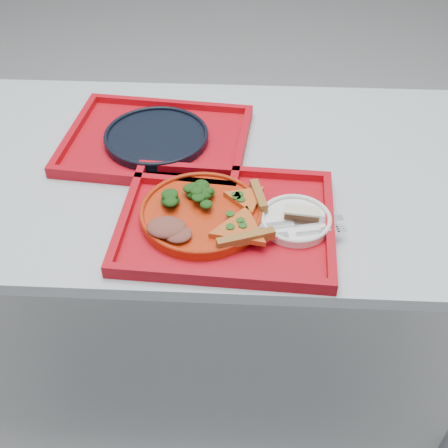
{
  "coord_description": "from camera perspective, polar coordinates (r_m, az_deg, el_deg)",
  "views": [
    {
      "loc": [
        0.12,
        -1.09,
        1.57
      ],
      "look_at": [
        0.08,
        -0.24,
        0.78
      ],
      "focal_mm": 45.0,
      "sensor_mm": 36.0,
      "label": 1
    }
  ],
  "objects": [
    {
      "name": "ground",
      "position": [
        1.91,
        -1.95,
        -12.39
      ],
      "size": [
        10.0,
        10.0,
        0.0
      ],
      "primitive_type": "plane",
      "color": "#93959B",
      "rests_on": "ground"
    },
    {
      "name": "table",
      "position": [
        1.41,
        -2.58,
        3.52
      ],
      "size": [
        1.6,
        0.8,
        0.75
      ],
      "color": "#ADB9C2",
      "rests_on": "ground"
    },
    {
      "name": "tray_main",
      "position": [
        1.2,
        0.28,
        0.04
      ],
      "size": [
        0.47,
        0.37,
        0.01
      ],
      "primitive_type": "cube",
      "rotation": [
        0.0,
        0.0,
        -0.05
      ],
      "color": "#AE0914",
      "rests_on": "table"
    },
    {
      "name": "tray_far",
      "position": [
        1.45,
        -6.82,
        8.22
      ],
      "size": [
        0.48,
        0.39,
        0.01
      ],
      "primitive_type": "cube",
      "rotation": [
        0.0,
        0.0,
        -0.1
      ],
      "color": "#AE0914",
      "rests_on": "table"
    },
    {
      "name": "dinner_plate",
      "position": [
        1.2,
        -2.33,
        0.98
      ],
      "size": [
        0.26,
        0.26,
        0.02
      ],
      "primitive_type": "cylinder",
      "color": "#AE260B",
      "rests_on": "tray_main"
    },
    {
      "name": "side_plate",
      "position": [
        1.19,
        7.26,
        0.27
      ],
      "size": [
        0.15,
        0.15,
        0.01
      ],
      "primitive_type": "cylinder",
      "color": "white",
      "rests_on": "tray_main"
    },
    {
      "name": "navy_plate",
      "position": [
        1.44,
        -6.87,
        8.67
      ],
      "size": [
        0.26,
        0.26,
        0.02
      ],
      "primitive_type": "cylinder",
      "color": "black",
      "rests_on": "tray_far"
    },
    {
      "name": "pizza_slice_a",
      "position": [
        1.14,
        1.69,
        -0.34
      ],
      "size": [
        0.16,
        0.17,
        0.02
      ],
      "primitive_type": null,
      "rotation": [
        0.0,
        0.0,
        1.92
      ],
      "color": "#C67720",
      "rests_on": "dinner_plate"
    },
    {
      "name": "pizza_slice_b",
      "position": [
        1.21,
        2.31,
        2.73
      ],
      "size": [
        0.13,
        0.12,
        0.02
      ],
      "primitive_type": null,
      "rotation": [
        0.0,
        0.0,
        3.39
      ],
      "color": "#C67720",
      "rests_on": "dinner_plate"
    },
    {
      "name": "salad_heap",
      "position": [
        1.21,
        -3.53,
        3.37
      ],
      "size": [
        0.09,
        0.08,
        0.04
      ],
      "primitive_type": "ellipsoid",
      "color": "black",
      "rests_on": "dinner_plate"
    },
    {
      "name": "meat_portion",
      "position": [
        1.14,
        -5.87,
        -0.35
      ],
      "size": [
        0.08,
        0.06,
        0.02
      ],
      "primitive_type": "ellipsoid",
      "color": "brown",
      "rests_on": "dinner_plate"
    },
    {
      "name": "dessert_bar",
      "position": [
        1.19,
        7.92,
        1.08
      ],
      "size": [
        0.08,
        0.04,
        0.02
      ],
      "rotation": [
        0.0,
        0.0,
        -0.11
      ],
      "color": "#462517",
      "rests_on": "side_plate"
    },
    {
      "name": "knife",
      "position": [
        1.18,
        7.77,
        0.19
      ],
      "size": [
        0.18,
        0.06,
        0.01
      ],
      "primitive_type": "cube",
      "rotation": [
        0.0,
        0.0,
        0.23
      ],
      "color": "silver",
      "rests_on": "side_plate"
    },
    {
      "name": "fork",
      "position": [
        1.15,
        7.25,
        -1.0
      ],
      "size": [
        0.19,
        0.06,
        0.01
      ],
      "primitive_type": "cube",
      "rotation": [
        0.0,
        0.0,
        0.21
      ],
      "color": "silver",
      "rests_on": "side_plate"
    }
  ]
}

